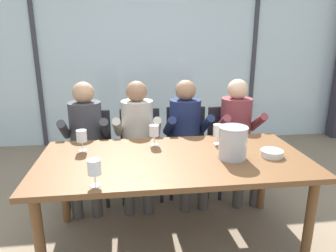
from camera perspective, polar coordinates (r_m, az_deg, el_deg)
name	(u,v)px	position (r m, az deg, el deg)	size (l,w,h in m)	color
ground	(161,185)	(3.58, -1.33, -10.82)	(14.00, 14.00, 0.00)	#847056
window_glass_panel	(150,59)	(4.77, -3.44, 12.30)	(7.26, 0.03, 2.60)	silver
window_mullion_left	(37,60)	(4.92, -23.15, 11.17)	(0.06, 0.06, 2.60)	#38383D
window_mullion_right	(253,58)	(5.12, 15.55, 12.03)	(0.06, 0.06, 2.60)	#38383D
hillside_vineyard	(140,62)	(8.47, -5.14, 11.82)	(13.26, 2.40, 1.95)	#568942
dining_table	(174,166)	(2.40, 1.06, -7.48)	(2.06, 0.99, 0.74)	brown
chair_near_curtain	(90,148)	(3.28, -14.29, -3.96)	(0.46, 0.46, 0.90)	#232328
chair_left_of_center	(141,145)	(3.26, -5.08, -3.58)	(0.44, 0.44, 0.90)	#232328
chair_center	(187,142)	(3.34, 3.45, -3.06)	(0.46, 0.46, 0.90)	#232328
chair_right_of_center	(229,142)	(3.42, 11.25, -2.89)	(0.47, 0.47, 0.90)	#232328
person_charcoal_jacket	(86,135)	(3.12, -15.00, -1.71)	(0.47, 0.62, 1.22)	#38383D
person_beige_jumper	(138,134)	(3.08, -5.66, -1.39)	(0.47, 0.62, 1.22)	#B7AD9E
person_navy_polo	(187,132)	(3.14, 3.50, -1.05)	(0.48, 0.63, 1.22)	#192347
person_maroon_top	(238,130)	(3.28, 12.85, -0.67)	(0.47, 0.62, 1.22)	brown
ice_bucket_primary	(233,142)	(2.37, 11.93, -2.93)	(0.22, 0.22, 0.25)	#B7B7BC
tasting_bowl	(272,153)	(2.51, 18.68, -4.81)	(0.17, 0.17, 0.05)	silver
wine_glass_by_left_taster	(82,137)	(2.56, -15.72, -1.96)	(0.08, 0.08, 0.17)	silver
wine_glass_near_bucket	(218,131)	(2.66, 9.25, -0.89)	(0.08, 0.08, 0.17)	silver
wine_glass_center_pour	(154,131)	(2.60, -2.61, -0.95)	(0.08, 0.08, 0.17)	silver
wine_glass_by_right_taster	(94,168)	(1.95, -13.52, -7.52)	(0.08, 0.08, 0.17)	silver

